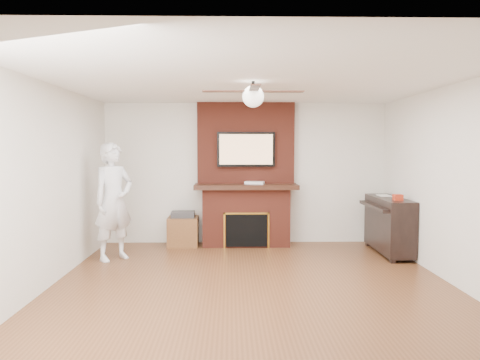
{
  "coord_description": "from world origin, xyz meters",
  "views": [
    {
      "loc": [
        -0.27,
        -5.62,
        1.71
      ],
      "look_at": [
        -0.14,
        0.9,
        1.26
      ],
      "focal_mm": 35.0,
      "sensor_mm": 36.0,
      "label": 1
    }
  ],
  "objects_px": {
    "person": "(114,201)",
    "side_table": "(183,230)",
    "piano": "(388,224)",
    "fireplace": "(246,188)"
  },
  "relations": [
    {
      "from": "fireplace",
      "to": "side_table",
      "type": "bearing_deg",
      "value": -176.51
    },
    {
      "from": "person",
      "to": "side_table",
      "type": "xyz_separation_m",
      "value": [
        0.95,
        1.0,
        -0.62
      ]
    },
    {
      "from": "person",
      "to": "side_table",
      "type": "height_order",
      "value": "person"
    },
    {
      "from": "person",
      "to": "piano",
      "type": "height_order",
      "value": "person"
    },
    {
      "from": "person",
      "to": "piano",
      "type": "bearing_deg",
      "value": -42.43
    },
    {
      "from": "fireplace",
      "to": "person",
      "type": "distance_m",
      "value": 2.31
    },
    {
      "from": "side_table",
      "to": "piano",
      "type": "height_order",
      "value": "piano"
    },
    {
      "from": "fireplace",
      "to": "person",
      "type": "height_order",
      "value": "fireplace"
    },
    {
      "from": "fireplace",
      "to": "side_table",
      "type": "distance_m",
      "value": 1.32
    },
    {
      "from": "person",
      "to": "side_table",
      "type": "relative_size",
      "value": 2.98
    }
  ]
}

